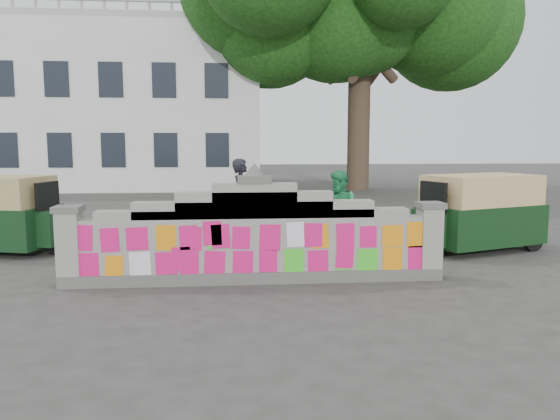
# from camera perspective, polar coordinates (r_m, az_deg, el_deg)

# --- Properties ---
(ground) EXTENTS (100.00, 100.00, 0.00)m
(ground) POSITION_cam_1_polar(r_m,az_deg,el_deg) (9.34, -2.63, -7.51)
(ground) COLOR #383533
(ground) RESTS_ON ground
(parapet_wall) EXTENTS (6.48, 0.44, 2.01)m
(parapet_wall) POSITION_cam_1_polar(r_m,az_deg,el_deg) (9.17, -2.66, -2.98)
(parapet_wall) COLOR #4C4C49
(parapet_wall) RESTS_ON ground
(building) EXTENTS (16.00, 10.00, 8.90)m
(building) POSITION_cam_1_polar(r_m,az_deg,el_deg) (31.75, -17.44, 9.76)
(building) COLOR silver
(building) RESTS_ON ground
(shade_tree) EXTENTS (12.00, 10.00, 12.00)m
(shade_tree) POSITION_cam_1_polar(r_m,az_deg,el_deg) (28.54, 8.44, 20.35)
(shade_tree) COLOR #38281E
(shade_tree) RESTS_ON ground
(cyclist_bike) EXTENTS (2.08, 1.18, 1.04)m
(cyclist_bike) POSITION_cam_1_polar(r_m,az_deg,el_deg) (11.88, -3.95, -1.81)
(cyclist_bike) COLOR black
(cyclist_bike) RESTS_ON ground
(cyclist_rider) EXTENTS (0.57, 0.73, 1.76)m
(cyclist_rider) POSITION_cam_1_polar(r_m,az_deg,el_deg) (11.83, -3.97, -0.09)
(cyclist_rider) COLOR black
(cyclist_rider) RESTS_ON ground
(pedestrian) EXTENTS (1.04, 1.08, 1.75)m
(pedestrian) POSITION_cam_1_polar(r_m,az_deg,el_deg) (11.76, 6.26, -0.16)
(pedestrian) COLOR #2BA05D
(pedestrian) RESTS_ON ground
(rickshaw_right) EXTENTS (3.07, 2.17, 1.65)m
(rickshaw_right) POSITION_cam_1_polar(r_m,az_deg,el_deg) (12.61, 19.99, -0.15)
(rickshaw_right) COLOR black
(rickshaw_right) RESTS_ON ground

